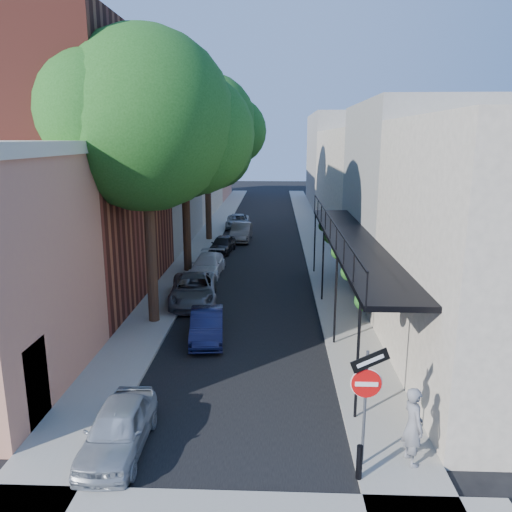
# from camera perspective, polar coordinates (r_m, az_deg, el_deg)

# --- Properties ---
(ground) EXTENTS (160.00, 160.00, 0.00)m
(ground) POSITION_cam_1_polar(r_m,az_deg,el_deg) (11.75, -4.18, -25.59)
(ground) COLOR black
(ground) RESTS_ON ground
(road_surface) EXTENTS (6.00, 64.00, 0.01)m
(road_surface) POSITION_cam_1_polar(r_m,az_deg,el_deg) (39.79, 0.62, 2.63)
(road_surface) COLOR black
(road_surface) RESTS_ON ground
(sidewalk_left) EXTENTS (2.00, 64.00, 0.12)m
(sidewalk_left) POSITION_cam_1_polar(r_m,az_deg,el_deg) (40.09, -5.11, 2.74)
(sidewalk_left) COLOR gray
(sidewalk_left) RESTS_ON ground
(sidewalk_right) EXTENTS (2.00, 64.00, 0.12)m
(sidewalk_right) POSITION_cam_1_polar(r_m,az_deg,el_deg) (39.86, 6.39, 2.64)
(sidewalk_right) COLOR gray
(sidewalk_right) RESTS_ON ground
(buildings_left) EXTENTS (10.10, 59.10, 12.00)m
(buildings_left) POSITION_cam_1_polar(r_m,az_deg,el_deg) (39.33, -13.27, 9.40)
(buildings_left) COLOR tan
(buildings_left) RESTS_ON ground
(buildings_right) EXTENTS (9.80, 55.00, 10.00)m
(buildings_right) POSITION_cam_1_polar(r_m,az_deg,el_deg) (39.47, 13.93, 8.63)
(buildings_right) COLOR beige
(buildings_right) RESTS_ON ground
(sign_post) EXTENTS (0.89, 0.17, 2.99)m
(sign_post) POSITION_cam_1_polar(r_m,az_deg,el_deg) (11.56, 12.51, -14.53)
(sign_post) COLOR #595B60
(sign_post) RESTS_ON ground
(bollard) EXTENTS (0.14, 0.14, 0.80)m
(bollard) POSITION_cam_1_polar(r_m,az_deg,el_deg) (11.92, 11.73, -22.08)
(bollard) COLOR black
(bollard) RESTS_ON sidewalk_right
(oak_near) EXTENTS (7.48, 6.80, 11.42)m
(oak_near) POSITION_cam_1_polar(r_m,az_deg,el_deg) (19.87, -11.17, 14.52)
(oak_near) COLOR #342114
(oak_near) RESTS_ON ground
(oak_mid) EXTENTS (6.60, 6.00, 10.20)m
(oak_mid) POSITION_cam_1_polar(r_m,az_deg,el_deg) (27.69, -7.35, 12.54)
(oak_mid) COLOR #342114
(oak_mid) RESTS_ON ground
(oak_far) EXTENTS (7.70, 7.00, 11.90)m
(oak_far) POSITION_cam_1_polar(r_m,az_deg,el_deg) (36.64, -4.90, 14.64)
(oak_far) COLOR #342114
(oak_far) RESTS_ON ground
(parked_car_a) EXTENTS (1.42, 3.42, 1.16)m
(parked_car_a) POSITION_cam_1_polar(r_m,az_deg,el_deg) (13.09, -15.47, -18.48)
(parked_car_a) COLOR #8D949C
(parked_car_a) RESTS_ON ground
(parked_car_b) EXTENTS (1.54, 3.52, 1.12)m
(parked_car_b) POSITION_cam_1_polar(r_m,az_deg,el_deg) (18.89, -5.63, -7.89)
(parked_car_b) COLOR #111536
(parked_car_b) RESTS_ON ground
(parked_car_c) EXTENTS (2.60, 4.74, 1.26)m
(parked_car_c) POSITION_cam_1_polar(r_m,az_deg,el_deg) (23.03, -7.13, -3.83)
(parked_car_c) COLOR #585A60
(parked_car_c) RESTS_ON ground
(parked_car_d) EXTENTS (1.77, 3.98, 1.14)m
(parked_car_d) POSITION_cam_1_polar(r_m,az_deg,el_deg) (27.61, -5.55, -1.03)
(parked_car_d) COLOR silver
(parked_car_d) RESTS_ON ground
(parked_car_e) EXTENTS (1.70, 3.42, 1.12)m
(parked_car_e) POSITION_cam_1_polar(r_m,az_deg,el_deg) (33.01, -3.84, 1.36)
(parked_car_e) COLOR black
(parked_car_e) RESTS_ON ground
(parked_car_f) EXTENTS (1.52, 4.02, 1.31)m
(parked_car_f) POSITION_cam_1_polar(r_m,az_deg,el_deg) (36.75, -1.70, 2.76)
(parked_car_f) COLOR #625B53
(parked_car_f) RESTS_ON ground
(parked_car_g) EXTENTS (2.06, 4.22, 1.16)m
(parked_car_g) POSITION_cam_1_polar(r_m,az_deg,el_deg) (41.95, -2.09, 3.97)
(parked_car_g) COLOR gray
(parked_car_g) RESTS_ON ground
(pedestrian) EXTENTS (0.58, 0.76, 1.86)m
(pedestrian) POSITION_cam_1_polar(r_m,az_deg,el_deg) (12.41, 17.50, -18.01)
(pedestrian) COLOR slate
(pedestrian) RESTS_ON sidewalk_right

